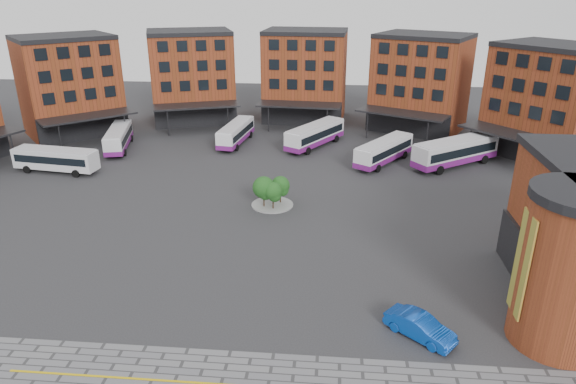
# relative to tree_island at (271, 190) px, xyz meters

# --- Properties ---
(ground) EXTENTS (160.00, 160.00, 0.00)m
(ground) POSITION_rel_tree_island_xyz_m (-1.97, -11.62, -1.89)
(ground) COLOR #28282B
(ground) RESTS_ON ground
(yellow_line) EXTENTS (26.00, 0.15, 0.02)m
(yellow_line) POSITION_rel_tree_island_xyz_m (0.03, -25.62, -1.86)
(yellow_line) COLOR gold
(yellow_line) RESTS_ON paving_zone
(main_building) EXTENTS (94.14, 42.48, 14.60)m
(main_building) POSITION_rel_tree_island_xyz_m (-6.74, 26.63, 5.34)
(main_building) COLOR maroon
(main_building) RESTS_ON ground
(tree_island) EXTENTS (4.40, 4.40, 3.38)m
(tree_island) POSITION_rel_tree_island_xyz_m (0.00, 0.00, 0.00)
(tree_island) COLOR gray
(tree_island) RESTS_ON ground
(bus_a) EXTENTS (10.74, 3.75, 2.97)m
(bus_a) POSITION_rel_tree_island_xyz_m (-27.59, 8.12, -0.13)
(bus_a) COLOR silver
(bus_a) RESTS_ON ground
(bus_b) EXTENTS (4.76, 10.77, 2.96)m
(bus_b) POSITION_rel_tree_island_xyz_m (-23.59, 17.90, -0.29)
(bus_b) COLOR silver
(bus_b) RESTS_ON ground
(bus_c) EXTENTS (3.82, 10.66, 2.94)m
(bus_c) POSITION_rel_tree_island_xyz_m (-7.74, 21.83, -0.30)
(bus_c) COLOR white
(bus_c) RESTS_ON ground
(bus_d) EXTENTS (8.19, 11.06, 3.21)m
(bus_d) POSITION_rel_tree_island_xyz_m (3.68, 21.38, -0.15)
(bus_d) COLOR white
(bus_d) RESTS_ON ground
(bus_e) EXTENTS (8.19, 10.30, 3.04)m
(bus_e) POSITION_rel_tree_island_xyz_m (12.79, 15.04, -0.24)
(bus_e) COLOR white
(bus_e) RESTS_ON ground
(bus_f) EXTENTS (11.79, 9.54, 3.50)m
(bus_f) POSITION_rel_tree_island_xyz_m (21.68, 14.73, 0.01)
(bus_f) COLOR silver
(bus_f) RESTS_ON ground
(blue_car) EXTENTS (4.76, 4.35, 1.58)m
(blue_car) POSITION_rel_tree_island_xyz_m (12.25, -20.13, -1.10)
(blue_car) COLOR #0C3FA8
(blue_car) RESTS_ON ground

